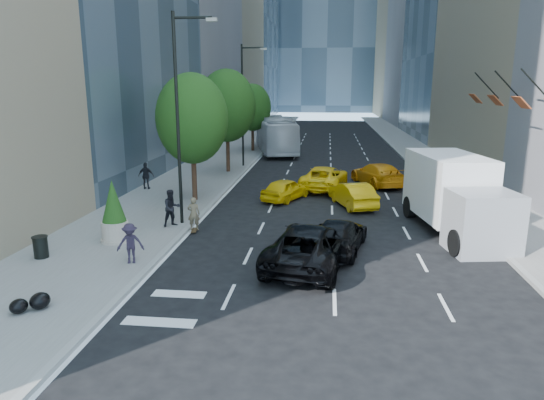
# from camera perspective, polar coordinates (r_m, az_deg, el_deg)

# --- Properties ---
(ground) EXTENTS (160.00, 160.00, 0.00)m
(ground) POSITION_cam_1_polar(r_m,az_deg,el_deg) (19.92, 4.34, -6.83)
(ground) COLOR black
(ground) RESTS_ON ground
(sidewalk_left) EXTENTS (6.00, 120.00, 0.15)m
(sidewalk_left) POSITION_cam_1_polar(r_m,az_deg,el_deg) (50.09, -4.66, 5.50)
(sidewalk_left) COLOR slate
(sidewalk_left) RESTS_ON ground
(sidewalk_right) EXTENTS (4.00, 120.00, 0.15)m
(sidewalk_right) POSITION_cam_1_polar(r_m,az_deg,el_deg) (50.05, 17.30, 4.93)
(sidewalk_right) COLOR slate
(sidewalk_right) RESTS_ON ground
(tower_right_far) EXTENTS (20.00, 24.00, 50.00)m
(tower_right_far) POSITION_cam_1_polar(r_m,az_deg,el_deg) (120.02, 17.95, 21.40)
(tower_right_far) COLOR gray
(tower_right_far) RESTS_ON ground
(lamp_near) EXTENTS (2.13, 0.22, 10.00)m
(lamp_near) POSITION_cam_1_polar(r_m,az_deg,el_deg) (23.75, -10.70, 10.59)
(lamp_near) COLOR black
(lamp_near) RESTS_ON sidewalk_left
(lamp_far) EXTENTS (2.13, 0.22, 10.00)m
(lamp_far) POSITION_cam_1_polar(r_m,az_deg,el_deg) (41.29, -3.26, 11.85)
(lamp_far) COLOR black
(lamp_far) RESTS_ON sidewalk_left
(tree_near) EXTENTS (4.20, 4.20, 7.46)m
(tree_near) POSITION_cam_1_polar(r_m,az_deg,el_deg) (28.84, -9.39, 9.41)
(tree_near) COLOR #311C13
(tree_near) RESTS_ON sidewalk_left
(tree_mid) EXTENTS (4.50, 4.50, 7.99)m
(tree_mid) POSITION_cam_1_polar(r_m,az_deg,el_deg) (38.53, -5.32, 10.98)
(tree_mid) COLOR #311C13
(tree_mid) RESTS_ON sidewalk_left
(tree_far) EXTENTS (3.90, 3.90, 6.92)m
(tree_far) POSITION_cam_1_polar(r_m,az_deg,el_deg) (51.34, -2.32, 10.82)
(tree_far) COLOR #311C13
(tree_far) RESTS_ON sidewalk_left
(traffic_signal) EXTENTS (2.48, 0.53, 5.20)m
(traffic_signal) POSITION_cam_1_polar(r_m,az_deg,el_deg) (59.17, -0.33, 10.78)
(traffic_signal) COLOR black
(traffic_signal) RESTS_ON sidewalk_left
(facade_flags) EXTENTS (1.85, 13.30, 2.05)m
(facade_flags) POSITION_cam_1_polar(r_m,az_deg,el_deg) (30.40, 26.23, 10.73)
(facade_flags) COLOR black
(facade_flags) RESTS_ON ground
(skateboarder) EXTENTS (0.63, 0.46, 1.60)m
(skateboarder) POSITION_cam_1_polar(r_m,az_deg,el_deg) (23.36, -9.19, -1.86)
(skateboarder) COLOR brown
(skateboarder) RESTS_ON ground
(black_sedan_lincoln) EXTENTS (3.76, 6.30, 1.64)m
(black_sedan_lincoln) POSITION_cam_1_polar(r_m,az_deg,el_deg) (18.92, 4.49, -5.30)
(black_sedan_lincoln) COLOR black
(black_sedan_lincoln) RESTS_ON ground
(black_sedan_mercedes) EXTENTS (2.88, 5.05, 1.38)m
(black_sedan_mercedes) POSITION_cam_1_polar(r_m,az_deg,el_deg) (20.64, 7.82, -4.17)
(black_sedan_mercedes) COLOR black
(black_sedan_mercedes) RESTS_ON ground
(taxi_a) EXTENTS (3.08, 4.23, 1.34)m
(taxi_a) POSITION_cam_1_polar(r_m,az_deg,el_deg) (29.64, 1.61, 1.28)
(taxi_a) COLOR #E6B90C
(taxi_a) RESTS_ON ground
(taxi_b) EXTENTS (2.81, 4.58, 1.42)m
(taxi_b) POSITION_cam_1_polar(r_m,az_deg,el_deg) (28.40, 9.47, 0.66)
(taxi_b) COLOR #CD990A
(taxi_b) RESTS_ON ground
(taxi_c) EXTENTS (3.53, 6.01, 1.57)m
(taxi_c) POSITION_cam_1_polar(r_m,az_deg,el_deg) (32.89, 6.18, 2.61)
(taxi_c) COLOR yellow
(taxi_c) RESTS_ON ground
(taxi_d) EXTENTS (3.90, 5.79, 1.56)m
(taxi_d) POSITION_cam_1_polar(r_m,az_deg,el_deg) (34.91, 12.29, 2.99)
(taxi_d) COLOR orange
(taxi_d) RESTS_ON ground
(city_bus) EXTENTS (5.92, 13.61, 3.69)m
(city_bus) POSITION_cam_1_polar(r_m,az_deg,el_deg) (51.44, 0.42, 7.73)
(city_bus) COLOR silver
(city_bus) RESTS_ON ground
(box_truck) EXTENTS (3.86, 7.87, 3.61)m
(box_truck) POSITION_cam_1_polar(r_m,az_deg,el_deg) (24.34, 20.79, 0.55)
(box_truck) COLOR white
(box_truck) RESTS_ON ground
(pedestrian_a) EXTENTS (1.12, 1.09, 1.81)m
(pedestrian_a) POSITION_cam_1_polar(r_m,az_deg,el_deg) (24.02, -11.71, -0.92)
(pedestrian_a) COLOR black
(pedestrian_a) RESTS_ON sidewalk_left
(pedestrian_b) EXTENTS (1.06, 0.47, 1.78)m
(pedestrian_b) POSITION_cam_1_polar(r_m,az_deg,el_deg) (33.07, -14.58, 2.77)
(pedestrian_b) COLOR black
(pedestrian_b) RESTS_ON sidewalk_left
(pedestrian_c) EXTENTS (1.14, 0.83, 1.58)m
(pedestrian_c) POSITION_cam_1_polar(r_m,az_deg,el_deg) (19.46, -16.33, -4.91)
(pedestrian_c) COLOR #261E2D
(pedestrian_c) RESTS_ON sidewalk_left
(trash_can) EXTENTS (0.56, 0.56, 0.84)m
(trash_can) POSITION_cam_1_polar(r_m,az_deg,el_deg) (21.45, -25.57, -5.05)
(trash_can) COLOR black
(trash_can) RESTS_ON sidewalk_left
(planter_shrub) EXTENTS (1.15, 1.15, 2.76)m
(planter_shrub) POSITION_cam_1_polar(r_m,az_deg,el_deg) (22.18, -18.11, -1.41)
(planter_shrub) COLOR #B5A796
(planter_shrub) RESTS_ON sidewalk_left
(garbage_bags) EXTENTS (1.02, 0.98, 0.50)m
(garbage_bags) POSITION_cam_1_polar(r_m,az_deg,el_deg) (16.79, -26.44, -10.78)
(garbage_bags) COLOR black
(garbage_bags) RESTS_ON sidewalk_left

